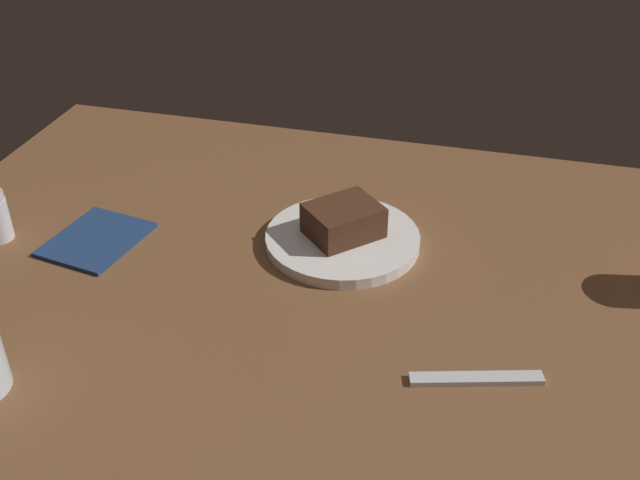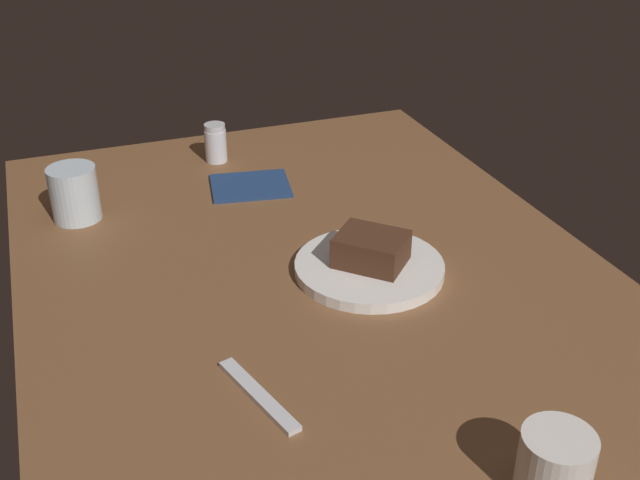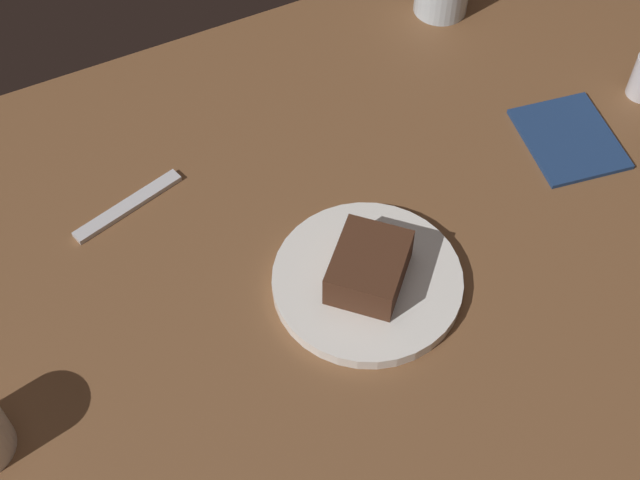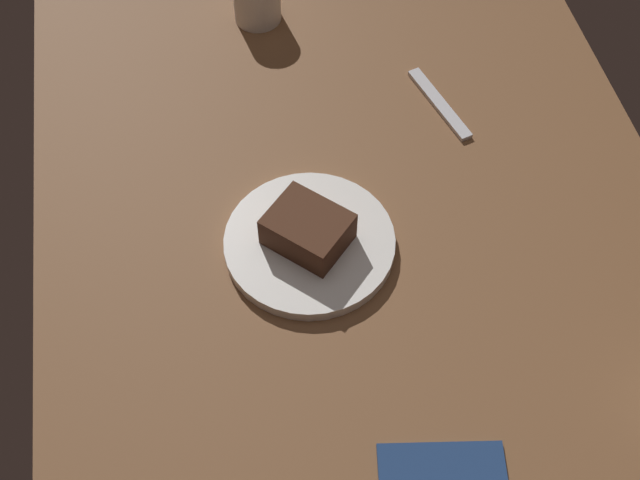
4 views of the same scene
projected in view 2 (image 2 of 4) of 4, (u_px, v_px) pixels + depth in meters
dining_table at (318, 283)px, 113.70cm from camera, size 120.00×84.00×3.00cm
dessert_plate at (369, 268)px, 113.11cm from camera, size 21.85×21.85×1.63cm
chocolate_cake_slice at (371, 249)px, 111.63cm from camera, size 12.34×12.36×4.54cm
salt_shaker at (216, 143)px, 147.73cm from camera, size 4.18×4.18×7.41cm
water_glass at (74, 193)px, 126.37cm from camera, size 7.85×7.85×9.02cm
coffee_cup at (555, 466)px, 75.14cm from camera, size 7.34×7.34×7.39cm
dessert_spoon at (258, 395)px, 89.24cm from camera, size 14.92×5.82×0.70cm
folded_napkin at (250, 186)px, 138.82cm from camera, size 13.53×15.53×0.60cm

